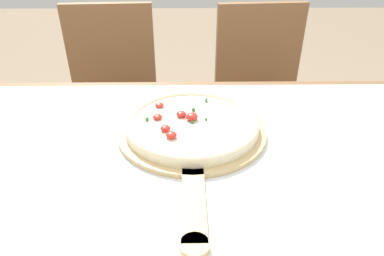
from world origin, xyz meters
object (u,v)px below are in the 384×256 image
Objects in this scene: pizza at (192,123)px; chair_right at (260,95)px; pizza_peel at (192,135)px; chair_left at (113,95)px.

pizza is 0.76m from chair_right.
pizza_peel is 0.03m from pizza.
chair_left reaches higher than pizza.
pizza is (-0.00, 0.02, 0.02)m from pizza_peel.
pizza_peel is at bearing -119.68° from chair_right.
pizza_peel is at bearing -88.60° from pizza.
pizza_peel is 0.63× the size of chair_right.
chair_right is at bearing -3.59° from chair_left.
chair_right is at bearing 64.16° from pizza.
chair_left is (-0.34, 0.67, -0.21)m from pizza_peel.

